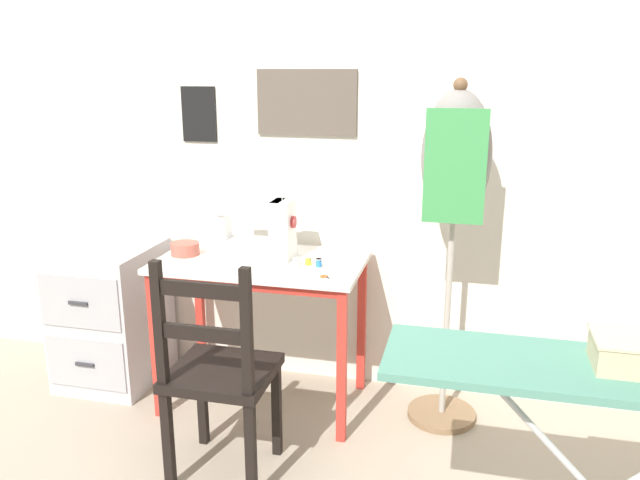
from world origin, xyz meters
name	(u,v)px	position (x,y,z in m)	size (l,w,h in m)	color
ground_plane	(245,431)	(0.00, 0.00, 0.00)	(14.00, 14.00, 0.00)	tan
wall_back	(281,137)	(0.00, 0.63, 1.28)	(10.00, 0.07, 2.55)	silver
sewing_table	(261,281)	(0.00, 0.27, 0.64)	(0.96, 0.57, 0.74)	silver
sewing_machine	(260,230)	(-0.01, 0.32, 0.87)	(0.37, 0.17, 0.30)	white
fabric_bowl	(185,248)	(-0.38, 0.27, 0.77)	(0.14, 0.14, 0.06)	#B25647
scissors	(329,279)	(0.37, 0.08, 0.74)	(0.13, 0.12, 0.01)	silver
thread_spool_near_machine	(296,262)	(0.19, 0.24, 0.76)	(0.04, 0.04, 0.03)	silver
thread_spool_mid_table	(308,261)	(0.24, 0.24, 0.76)	(0.03, 0.03, 0.04)	yellow
thread_spool_far_edge	(319,263)	(0.29, 0.23, 0.76)	(0.03, 0.03, 0.04)	#2875C1
wooden_chair	(219,375)	(0.03, -0.31, 0.45)	(0.40, 0.38, 0.94)	black
filing_cabinet	(112,314)	(-0.85, 0.33, 0.36)	(0.46, 0.53, 0.73)	#B7B7BC
dress_form	(455,181)	(0.87, 0.34, 1.14)	(0.32, 0.32, 1.57)	#846647
ironing_board	(617,384)	(1.36, -0.67, 0.77)	(1.28, 0.35, 0.82)	#518E7A
storage_box	(635,353)	(1.40, -0.65, 0.85)	(0.23, 0.17, 0.09)	beige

